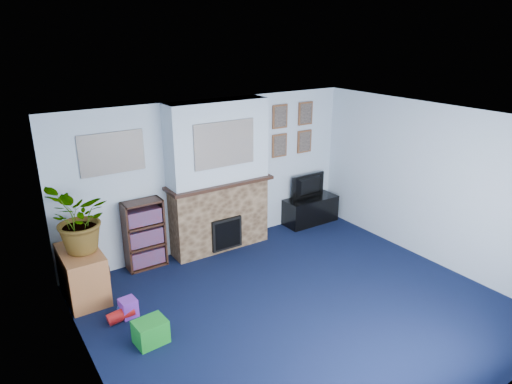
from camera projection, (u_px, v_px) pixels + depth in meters
floor at (298, 306)px, 5.91m from camera, size 5.00×4.50×0.01m
ceiling at (304, 123)px, 5.10m from camera, size 5.00×4.50×0.01m
wall_back at (213, 174)px, 7.27m from camera, size 5.00×0.04×2.40m
wall_front at (473, 312)px, 3.74m from camera, size 5.00×0.04×2.40m
wall_left at (89, 280)px, 4.21m from camera, size 0.04×4.50×2.40m
wall_right at (432, 185)px, 6.80m from camera, size 0.04×4.50×2.40m
chimney_breast at (219, 179)px, 7.12m from camera, size 1.72×0.50×2.40m
collage_main at (225, 144)px, 6.75m from camera, size 1.00×0.03×0.68m
collage_left at (112, 153)px, 6.26m from camera, size 0.90×0.03×0.58m
portrait_tl at (280, 117)px, 7.66m from camera, size 0.30×0.03×0.40m
portrait_tr at (305, 113)px, 7.95m from camera, size 0.30×0.03×0.40m
portrait_bl at (279, 146)px, 7.83m from camera, size 0.30×0.03×0.40m
portrait_br at (304, 141)px, 8.11m from camera, size 0.30×0.03×0.40m
tv_stand at (310, 211)px, 8.41m from camera, size 1.01×0.43×0.48m
television at (311, 187)px, 8.26m from camera, size 0.74×0.12×0.42m
bookshelf at (144, 236)px, 6.75m from camera, size 0.58×0.28×1.05m
sideboard at (82, 274)px, 6.01m from camera, size 0.48×0.87×0.68m
potted_plant at (80, 220)px, 5.73m from camera, size 0.89×0.97×0.91m
mantel_clock at (214, 178)px, 7.02m from camera, size 0.10×0.06×0.14m
mantel_candle at (240, 173)px, 7.25m from camera, size 0.05×0.05×0.16m
mantel_teddy at (190, 183)px, 6.80m from camera, size 0.12×0.12×0.12m
mantel_can at (254, 171)px, 7.40m from camera, size 0.06×0.06×0.13m
green_crate at (151, 332)px, 5.19m from camera, size 0.38×0.31×0.28m
toy_ball at (123, 308)px, 5.71m from camera, size 0.16×0.16×0.16m
toy_block at (128, 308)px, 5.68m from camera, size 0.21×0.21×0.24m
toy_tube at (121, 315)px, 5.61m from camera, size 0.34×0.15×0.20m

